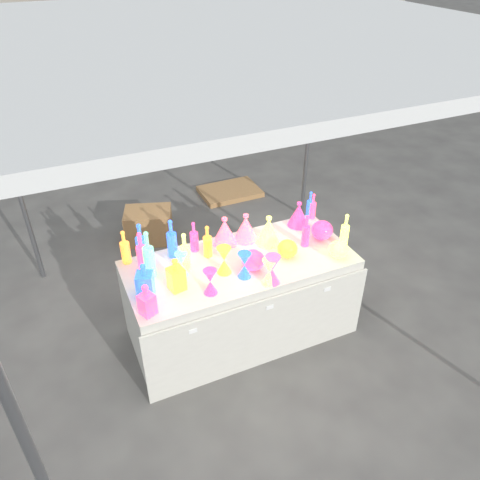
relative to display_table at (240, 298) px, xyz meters
name	(u,v)px	position (x,y,z in m)	size (l,w,h in m)	color
ground	(240,330)	(0.00, 0.01, -0.37)	(80.00, 80.00, 0.00)	slate
canopy_tent	(239,39)	(0.00, 0.02, 2.01)	(3.15, 3.15, 2.46)	gray
display_table	(240,298)	(0.00, 0.00, 0.00)	(1.84, 0.83, 0.75)	silver
cardboard_box_closed	(149,225)	(-0.34, 1.73, -0.19)	(0.50, 0.36, 0.36)	#AD7E4E
cardboard_box_flat	(230,191)	(0.90, 2.35, -0.34)	(0.75, 0.54, 0.06)	#AD7E4E
bottle_0	(125,247)	(-0.81, 0.36, 0.52)	(0.07, 0.07, 0.29)	red
bottle_1	(141,243)	(-0.69, 0.32, 0.55)	(0.08, 0.08, 0.34)	#1A9151
bottle_2	(141,253)	(-0.72, 0.19, 0.55)	(0.08, 0.08, 0.35)	#FF4F1A
bottle_3	(194,236)	(-0.27, 0.30, 0.51)	(0.07, 0.07, 0.26)	#1C49A4
bottle_4	(185,252)	(-0.42, 0.08, 0.54)	(0.08, 0.08, 0.33)	#176D90
bottle_5	(148,254)	(-0.68, 0.12, 0.57)	(0.09, 0.09, 0.39)	#A4205E
bottle_6	(207,241)	(-0.20, 0.18, 0.52)	(0.07, 0.07, 0.28)	red
bottle_7	(172,238)	(-0.46, 0.29, 0.54)	(0.08, 0.08, 0.33)	#1A9151
decanter_0	(176,274)	(-0.55, -0.11, 0.51)	(0.11, 0.11, 0.27)	red
decanter_1	(147,300)	(-0.81, -0.28, 0.50)	(0.10, 0.10, 0.25)	#FF4F1A
decanter_2	(145,280)	(-0.77, -0.09, 0.51)	(0.11, 0.11, 0.28)	#1A9151
hourglass_0	(272,270)	(0.11, -0.33, 0.49)	(0.12, 0.12, 0.23)	#FF4F1A
hourglass_1	(210,282)	(-0.35, -0.25, 0.48)	(0.10, 0.10, 0.20)	#1C49A4
hourglass_2	(269,272)	(0.08, -0.33, 0.48)	(0.11, 0.11, 0.21)	#176D90
hourglass_3	(182,264)	(-0.47, 0.03, 0.47)	(0.10, 0.10, 0.20)	#A4205E
hourglass_4	(224,260)	(-0.17, -0.07, 0.49)	(0.11, 0.11, 0.22)	red
hourglass_5	(245,265)	(-0.05, -0.18, 0.48)	(0.10, 0.10, 0.21)	#1A9151
globe_0	(287,250)	(0.37, -0.08, 0.44)	(0.16, 0.16, 0.13)	red
globe_1	(338,251)	(0.73, -0.26, 0.44)	(0.16, 0.16, 0.13)	#176D90
globe_2	(253,261)	(0.05, -0.12, 0.45)	(0.18, 0.18, 0.14)	#FF4F1A
globe_3	(322,231)	(0.76, 0.02, 0.45)	(0.18, 0.18, 0.15)	#1C49A4
lampshade_0	(225,231)	(-0.01, 0.29, 0.50)	(0.20, 0.20, 0.24)	gold
lampshade_1	(246,227)	(0.17, 0.27, 0.50)	(0.20, 0.20, 0.24)	gold
lampshade_2	(299,214)	(0.68, 0.29, 0.49)	(0.19, 0.19, 0.23)	#1C49A4
lampshade_3	(269,230)	(0.32, 0.15, 0.50)	(0.21, 0.21, 0.24)	#176D90
bottle_8	(310,204)	(0.84, 0.37, 0.50)	(0.06, 0.06, 0.26)	#1A9151
bottle_9	(313,206)	(0.86, 0.34, 0.50)	(0.06, 0.06, 0.25)	#FF4F1A
bottle_10	(306,231)	(0.58, -0.01, 0.52)	(0.06, 0.06, 0.29)	#1C49A4
bottle_11	(345,230)	(0.86, -0.15, 0.53)	(0.07, 0.07, 0.30)	#176D90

